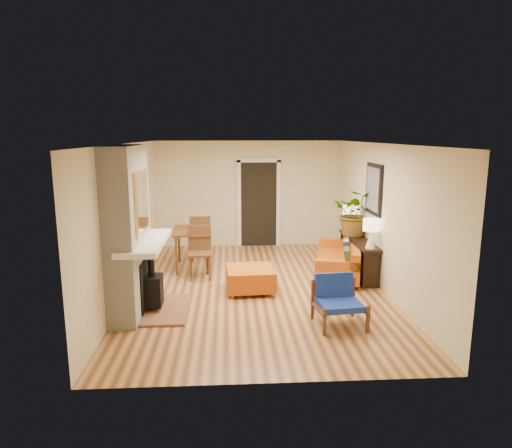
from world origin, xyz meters
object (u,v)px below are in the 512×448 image
(ottoman, at_px, (250,278))
(lamp_near, at_px, (371,230))
(sofa, at_px, (341,260))
(blue_chair, at_px, (337,298))
(lamp_far, at_px, (350,215))
(houseplant, at_px, (356,213))
(dining_table, at_px, (196,237))
(console_table, at_px, (359,246))

(ottoman, xyz_separation_m, lamp_near, (2.19, 0.14, 0.82))
(ottoman, height_order, lamp_near, lamp_near)
(sofa, distance_m, blue_chair, 2.36)
(lamp_near, relative_size, lamp_far, 1.00)
(lamp_near, bearing_deg, ottoman, -176.43)
(ottoman, height_order, houseplant, houseplant)
(ottoman, relative_size, dining_table, 0.46)
(blue_chair, relative_size, houseplant, 0.79)
(lamp_near, bearing_deg, lamp_far, 90.00)
(ottoman, xyz_separation_m, dining_table, (-1.06, 1.51, 0.42))
(blue_chair, xyz_separation_m, console_table, (0.97, 2.33, 0.19))
(sofa, xyz_separation_m, lamp_near, (0.35, -0.68, 0.74))
(blue_chair, relative_size, console_table, 0.41)
(sofa, height_order, lamp_near, lamp_near)
(sofa, xyz_separation_m, blue_chair, (-0.62, -2.28, 0.06))
(lamp_near, relative_size, houseplant, 0.57)
(console_table, bearing_deg, sofa, -170.92)
(dining_table, relative_size, lamp_near, 3.48)
(console_table, xyz_separation_m, lamp_far, (0.00, 0.74, 0.49))
(ottoman, relative_size, console_table, 0.47)
(blue_chair, bearing_deg, console_table, 67.33)
(sofa, relative_size, houseplant, 2.10)
(dining_table, bearing_deg, houseplant, -6.53)
(ottoman, bearing_deg, lamp_near, 3.57)
(lamp_far, bearing_deg, blue_chair, -107.57)
(dining_table, distance_m, console_table, 3.31)
(ottoman, height_order, blue_chair, blue_chair)
(houseplant, bearing_deg, lamp_near, -89.43)
(sofa, height_order, houseplant, houseplant)
(console_table, distance_m, lamp_near, 0.88)
(dining_table, relative_size, lamp_far, 3.48)
(ottoman, distance_m, lamp_near, 2.34)
(dining_table, xyz_separation_m, lamp_near, (3.25, -1.37, 0.40))
(console_table, bearing_deg, lamp_far, 90.00)
(sofa, relative_size, ottoman, 2.29)
(lamp_far, bearing_deg, houseplant, -91.20)
(houseplant, bearing_deg, blue_chair, -110.36)
(sofa, distance_m, console_table, 0.44)
(houseplant, bearing_deg, console_table, -87.84)
(console_table, bearing_deg, houseplant, 92.16)
(ottoman, bearing_deg, blue_chair, -50.22)
(lamp_near, bearing_deg, blue_chair, -121.34)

